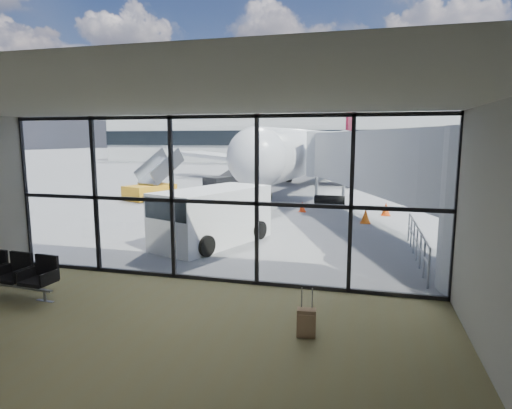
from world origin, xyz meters
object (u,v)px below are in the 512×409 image
at_px(airliner, 320,151).
at_px(mobile_stairs, 151,190).
at_px(seating_row, 17,272).
at_px(suitcase, 306,323).
at_px(service_van, 211,216).
at_px(belt_loader, 224,182).

xyz_separation_m(airliner, mobile_stairs, (-9.37, -13.93, -2.15)).
distance_m(seating_row, suitcase, 7.34).
distance_m(airliner, service_van, 24.24).
distance_m(airliner, mobile_stairs, 16.92).
height_order(seating_row, belt_loader, belt_loader).
height_order(seating_row, suitcase, seating_row).
bearing_deg(service_van, seating_row, -93.34).
height_order(service_van, mobile_stairs, mobile_stairs).
bearing_deg(mobile_stairs, seating_row, -51.36).
xyz_separation_m(suitcase, airliner, (-2.97, 30.84, 2.46)).
distance_m(suitcase, mobile_stairs, 20.94).
bearing_deg(mobile_stairs, airliner, 77.66).
xyz_separation_m(service_van, belt_loader, (-4.96, 16.25, -0.45)).
bearing_deg(mobile_stairs, belt_loader, 85.97).
bearing_deg(airliner, belt_loader, -122.14).
relative_size(suitcase, belt_loader, 0.25).
xyz_separation_m(seating_row, airliner, (4.35, 30.32, 2.18)).
bearing_deg(belt_loader, mobile_stairs, -93.16).
bearing_deg(airliner, suitcase, -77.27).
bearing_deg(suitcase, service_van, 118.02).
xyz_separation_m(suitcase, service_van, (-4.47, 6.72, 0.75)).
bearing_deg(service_van, mobile_stairs, 148.92).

